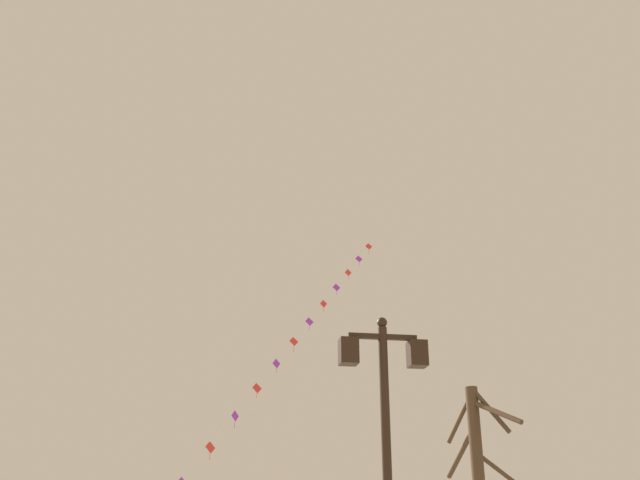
% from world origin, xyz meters
% --- Properties ---
extents(twin_lantern_lamp_post, '(1.36, 0.28, 4.47)m').
position_xyz_m(twin_lantern_lamp_post, '(3.42, 9.94, 3.11)').
color(twin_lantern_lamp_post, black).
rests_on(twin_lantern_lamp_post, ground_plane).
extents(kite_train, '(11.59, 15.20, 17.07)m').
position_xyz_m(kite_train, '(4.41, 30.15, 9.00)').
color(kite_train, brown).
rests_on(kite_train, ground_plane).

